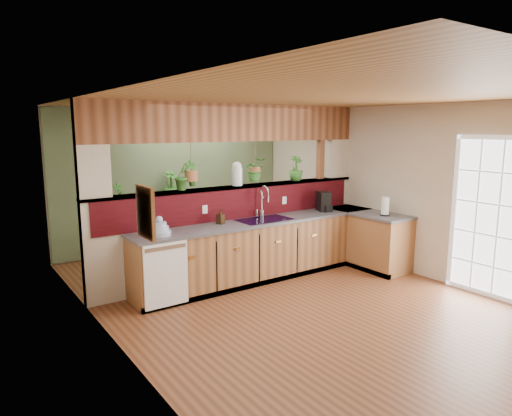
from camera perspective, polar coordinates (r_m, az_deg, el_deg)
ground at (r=6.17m, az=4.52°, el=-11.43°), size 4.60×7.00×0.01m
ceiling at (r=5.76m, az=4.88°, el=13.43°), size 4.60×7.00×0.01m
wall_back at (r=8.79m, az=-10.02°, el=3.63°), size 4.60×0.02×2.60m
wall_left at (r=4.73m, az=-17.35°, el=-2.08°), size 0.02×7.00×2.60m
wall_right at (r=7.49m, az=18.41°, el=2.19°), size 0.02×7.00×2.60m
pass_through_partition at (r=6.94m, az=-2.23°, el=1.20°), size 4.60×0.21×2.60m
pass_through_ledge at (r=6.90m, az=-2.46°, el=2.65°), size 4.60×0.21×0.04m
header_beam at (r=6.84m, az=-2.52°, el=10.60°), size 4.60×0.15×0.55m
sage_backwall at (r=8.77m, az=-9.96°, el=3.62°), size 4.55×0.02×2.55m
countertop at (r=7.18m, az=5.34°, el=-4.58°), size 4.14×1.52×0.90m
dishwasher at (r=5.82m, az=-11.16°, el=-8.16°), size 0.58×0.03×0.82m
navy_sink at (r=6.82m, az=1.04°, el=-2.10°), size 0.82×0.50×0.18m
french_door at (r=6.82m, az=26.89°, el=-1.25°), size 0.06×1.02×2.16m
framed_print at (r=3.95m, az=-13.61°, el=-0.54°), size 0.04×0.35×0.45m
faucet at (r=6.93m, az=0.91°, el=0.98°), size 0.22×0.22×0.49m
dish_stack at (r=5.93m, az=-11.96°, el=-2.63°), size 0.29×0.29×0.25m
soap_dispenser at (r=6.51m, az=-4.46°, el=-1.08°), size 0.12×0.12×0.21m
coffee_maker at (r=7.56m, az=8.48°, el=0.73°), size 0.17×0.29×0.32m
paper_towel at (r=7.38m, az=15.84°, el=0.17°), size 0.15×0.15×0.31m
glass_jar at (r=6.88m, az=-2.38°, el=4.30°), size 0.16×0.16×0.36m
ledge_plant_left at (r=6.44m, az=-9.20°, el=3.99°), size 0.25×0.22×0.40m
ledge_plant_right at (r=7.56m, az=5.00°, el=5.00°), size 0.25×0.25×0.41m
hanging_plant_a at (r=6.49m, az=-8.11°, el=5.37°), size 0.21×0.18×0.54m
hanging_plant_b at (r=7.05m, az=-0.11°, el=6.10°), size 0.39×0.36×0.55m
shelving_console at (r=8.47m, az=-12.47°, el=-2.17°), size 1.41×0.54×0.91m
shelf_plant_a at (r=8.14m, az=-16.84°, el=1.75°), size 0.20×0.14×0.37m
shelf_plant_b at (r=8.48m, az=-10.61°, el=2.87°), size 0.39×0.39×0.53m
floor_plant at (r=8.82m, az=-1.53°, el=-2.49°), size 0.76×0.71×0.69m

